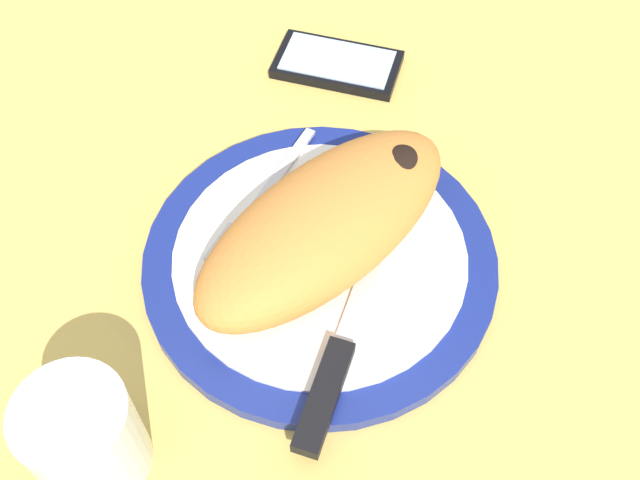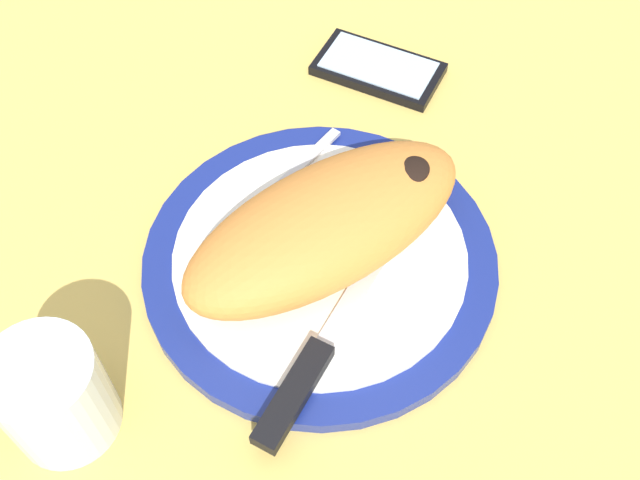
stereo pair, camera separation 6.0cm
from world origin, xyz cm
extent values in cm
cube|color=#DBB756|center=(0.00, 0.00, -1.50)|extent=(150.00, 150.00, 3.00)
cylinder|color=navy|center=(0.00, 0.00, 0.66)|extent=(29.06, 29.06, 1.33)
cylinder|color=white|center=(0.00, 0.00, 1.48)|extent=(24.08, 24.08, 0.30)
ellipsoid|color=orange|center=(-0.65, 0.35, 4.99)|extent=(26.55, 15.27, 6.72)
ellipsoid|color=black|center=(1.12, -0.69, 7.79)|extent=(1.95, 1.49, 0.64)
ellipsoid|color=black|center=(-8.01, 2.27, 7.24)|extent=(3.34, 2.86, 1.10)
cube|color=silver|center=(-4.46, -7.60, 1.83)|extent=(12.50, 2.43, 0.40)
cube|color=silver|center=(3.72, -6.58, 1.83)|extent=(4.24, 2.68, 0.40)
cube|color=silver|center=(0.16, 4.49, 1.83)|extent=(12.04, 4.89, 0.40)
cube|color=black|center=(10.20, 7.40, 2.23)|extent=(9.03, 4.37, 1.20)
cube|color=black|center=(-20.66, -12.14, 0.50)|extent=(10.20, 13.84, 1.00)
cube|color=silver|center=(-20.66, -12.14, 1.08)|extent=(8.79, 12.12, 0.16)
cylinder|color=silver|center=(22.39, -3.48, 4.29)|extent=(7.54, 7.54, 8.59)
cylinder|color=silver|center=(22.39, -3.48, 2.74)|extent=(6.94, 6.94, 5.07)
camera|label=1|loc=(28.48, 19.66, 52.61)|focal=42.53mm
camera|label=2|loc=(24.66, 24.28, 52.61)|focal=42.53mm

